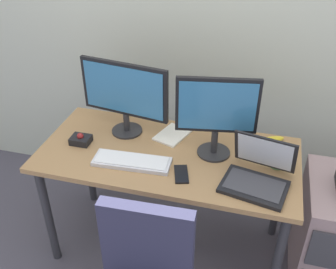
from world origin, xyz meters
TOP-DOWN VIEW (x-y plane):
  - ground_plane at (0.00, 0.00)m, footprint 8.00×8.00m
  - desk at (0.00, 0.00)m, footprint 1.42×0.67m
  - monitor_main at (-0.29, 0.14)m, footprint 0.53×0.18m
  - monitor_side at (0.24, 0.06)m, footprint 0.42×0.18m
  - keyboard at (-0.16, -0.14)m, footprint 0.42×0.16m
  - laptop at (0.49, -0.12)m, footprint 0.36×0.35m
  - trackball_mouse at (-0.50, -0.04)m, footprint 0.11×0.09m
  - coffee_mug at (0.58, 0.04)m, footprint 0.09×0.08m
  - paper_notepad at (-0.02, 0.17)m, footprint 0.21×0.24m
  - cell_phone at (0.11, -0.17)m, footprint 0.11×0.16m
  - banana at (0.53, 0.24)m, footprint 0.19×0.13m

SIDE VIEW (x-z plane):
  - ground_plane at x=0.00m, z-range 0.00..0.00m
  - desk at x=0.00m, z-range 0.28..1.02m
  - cell_phone at x=0.11m, z-range 0.74..0.75m
  - paper_notepad at x=-0.02m, z-range 0.74..0.75m
  - keyboard at x=-0.16m, z-range 0.74..0.77m
  - banana at x=0.53m, z-range 0.74..0.78m
  - trackball_mouse at x=-0.50m, z-range 0.73..0.79m
  - laptop at x=0.49m, z-range 0.68..0.91m
  - coffee_mug at x=0.58m, z-range 0.74..0.85m
  - monitor_main at x=-0.29m, z-range 0.77..1.21m
  - monitor_side at x=0.24m, z-range 0.78..1.23m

